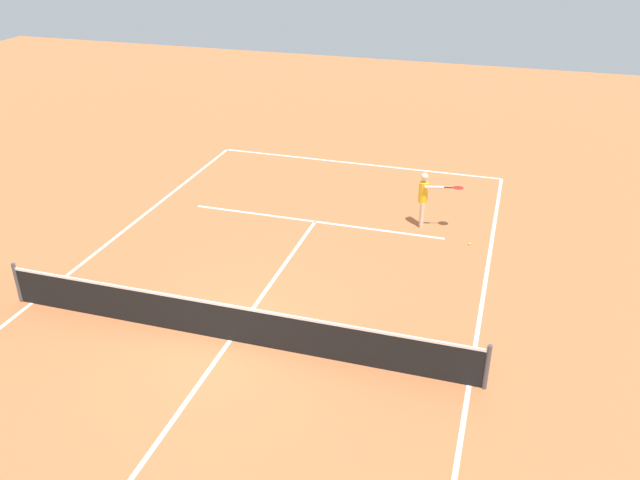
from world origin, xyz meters
The scene contains 5 objects.
ground_plane centered at (0.00, 0.00, 0.00)m, with size 60.00×60.00×0.00m, color #C66B3D.
court_lines centered at (0.00, 0.00, 0.00)m, with size 10.76×23.57×0.01m.
tennis_net centered at (0.00, 0.00, 0.50)m, with size 11.36×0.10×1.07m.
player_serving centered at (-3.24, -7.10, 1.04)m, with size 1.33×0.45×1.74m.
tennis_ball centered at (-4.73, -6.29, 0.03)m, with size 0.07×0.07×0.07m, color #CCE033.
Camera 1 is at (-5.49, 11.05, 8.87)m, focal length 36.93 mm.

